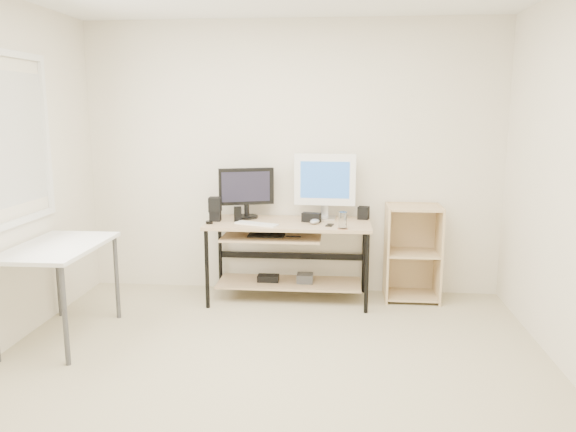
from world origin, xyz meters
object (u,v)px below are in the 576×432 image
at_px(audio_controller, 238,214).
at_px(side_table, 58,255).
at_px(shelf_unit, 412,252).
at_px(black_monitor, 246,190).
at_px(white_imac, 325,182).
at_px(desk, 286,244).

bearing_deg(audio_controller, side_table, -150.29).
bearing_deg(shelf_unit, black_monitor, -179.76).
distance_m(shelf_unit, white_imac, 1.05).
bearing_deg(black_monitor, side_table, -153.63).
height_order(side_table, shelf_unit, shelf_unit).
xyz_separation_m(desk, shelf_unit, (1.18, 0.16, -0.09)).
distance_m(white_imac, audio_controller, 0.87).
xyz_separation_m(white_imac, audio_controller, (-0.80, -0.21, -0.29)).
bearing_deg(audio_controller, shelf_unit, -4.55).
height_order(desk, side_table, same).
bearing_deg(shelf_unit, side_table, -156.67).
distance_m(desk, black_monitor, 0.64).
height_order(desk, black_monitor, black_monitor).
xyz_separation_m(black_monitor, audio_controller, (-0.05, -0.18, -0.20)).
bearing_deg(side_table, white_imac, 31.84).
distance_m(shelf_unit, audio_controller, 1.67).
bearing_deg(black_monitor, white_imac, -15.15).
xyz_separation_m(shelf_unit, audio_controller, (-1.62, -0.18, 0.37)).
xyz_separation_m(shelf_unit, white_imac, (-0.83, 0.02, 0.65)).
bearing_deg(desk, shelf_unit, 7.77).
bearing_deg(white_imac, black_monitor, -174.98).
relative_size(desk, black_monitor, 2.93).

